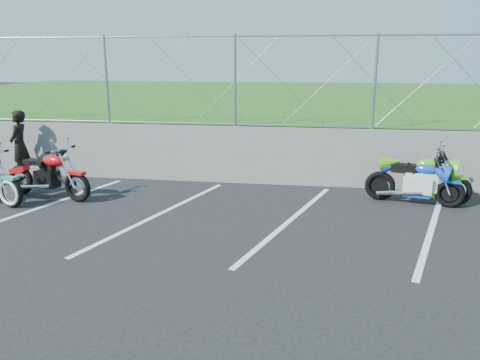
# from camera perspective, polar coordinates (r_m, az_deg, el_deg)

# --- Properties ---
(ground) EXTENTS (90.00, 90.00, 0.00)m
(ground) POSITION_cam_1_polar(r_m,az_deg,el_deg) (7.92, -11.94, -6.36)
(ground) COLOR black
(ground) RESTS_ON ground
(retaining_wall) EXTENTS (30.00, 0.22, 1.30)m
(retaining_wall) POSITION_cam_1_polar(r_m,az_deg,el_deg) (10.95, -5.75, 3.29)
(retaining_wall) COLOR slate
(retaining_wall) RESTS_ON ground
(grass_field) EXTENTS (30.00, 20.00, 1.30)m
(grass_field) POSITION_cam_1_polar(r_m,az_deg,el_deg) (20.68, 1.19, 8.71)
(grass_field) COLOR #1F4D14
(grass_field) RESTS_ON ground
(chain_link_fence) EXTENTS (28.00, 0.03, 2.00)m
(chain_link_fence) POSITION_cam_1_polar(r_m,az_deg,el_deg) (10.75, -5.98, 11.94)
(chain_link_fence) COLOR gray
(chain_link_fence) RESTS_ON retaining_wall
(parking_lines) EXTENTS (18.29, 4.31, 0.01)m
(parking_lines) POSITION_cam_1_polar(r_m,az_deg,el_deg) (8.51, -1.96, -4.51)
(parking_lines) COLOR silver
(parking_lines) RESTS_ON ground
(naked_orange) EXTENTS (2.08, 0.77, 1.06)m
(naked_orange) POSITION_cam_1_polar(r_m,az_deg,el_deg) (10.30, -22.27, 0.39)
(naked_orange) COLOR black
(naked_orange) RESTS_ON ground
(sportbike_green) EXTENTS (2.00, 0.71, 1.04)m
(sportbike_green) POSITION_cam_1_polar(r_m,az_deg,el_deg) (9.85, 21.01, -0.12)
(sportbike_green) COLOR black
(sportbike_green) RESTS_ON ground
(sportbike_blue) EXTENTS (1.77, 0.68, 0.94)m
(sportbike_blue) POSITION_cam_1_polar(r_m,az_deg,el_deg) (9.79, 20.74, -0.45)
(sportbike_blue) COLOR black
(sportbike_blue) RESTS_ON ground
(person_standing) EXTENTS (0.49, 0.66, 1.63)m
(person_standing) POSITION_cam_1_polar(r_m,az_deg,el_deg) (12.11, -25.27, 3.84)
(person_standing) COLOR black
(person_standing) RESTS_ON ground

